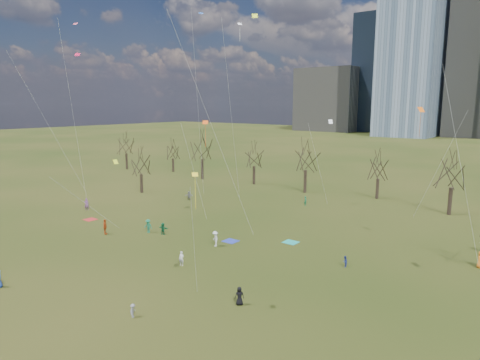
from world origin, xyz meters
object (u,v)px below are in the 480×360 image
Objects in this scene: blanket_teal at (291,242)px; blanket_navy at (231,241)px; blanket_crimson at (90,219)px; person_4 at (105,227)px; person_1 at (181,258)px.

blanket_navy is at bearing -145.68° from blanket_teal.
blanket_crimson is 0.85× the size of person_4.
blanket_teal is 28.16m from blanket_crimson.
person_4 is at bearing -20.39° from blanket_crimson.
blanket_navy is 8.90m from person_1.
blanket_navy is 0.85× the size of person_4.
person_4 is (-13.73, -7.30, 0.92)m from blanket_navy.
blanket_crimson is 7.96m from person_4.
blanket_crimson is (-21.14, -4.55, 0.00)m from blanket_navy.
person_4 is at bearing 158.07° from person_1.
person_4 is at bearing -151.99° from blanket_navy.
blanket_navy is 15.57m from person_4.
blanket_teal is 1.00× the size of blanket_crimson.
blanket_teal is 22.46m from person_4.
blanket_teal is 0.85× the size of person_4.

